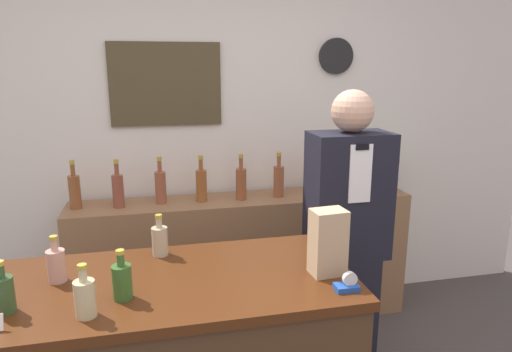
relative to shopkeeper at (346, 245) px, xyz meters
The scene contains 19 objects.
back_wall 1.29m from the shopkeeper, 121.12° to the left, with size 5.20×0.09×2.70m.
back_shelf 0.96m from the shopkeeper, 118.88° to the left, with size 2.34×0.38×0.91m.
shopkeeper is the anchor object (origin of this frame).
potted_plant 1.01m from the shopkeeper, 53.63° to the left, with size 0.30×0.30×0.37m.
paper_bag 0.71m from the shopkeeper, 120.86° to the right, with size 0.14×0.11×0.27m.
tape_dispenser 0.80m from the shopkeeper, 113.63° to the right, with size 0.09×0.06×0.07m.
counter_bottle_0 1.66m from the shopkeeper, 158.41° to the right, with size 0.07×0.07×0.19m.
counter_bottle_1 1.47m from the shopkeeper, 164.14° to the right, with size 0.07×0.07×0.19m.
counter_bottle_2 1.45m from the shopkeeper, 151.06° to the right, with size 0.07×0.07×0.19m.
counter_bottle_3 1.31m from the shopkeeper, 152.39° to the right, with size 0.07×0.07×0.19m.
counter_bottle_4 1.05m from the shopkeeper, 167.32° to the right, with size 0.07×0.07×0.19m.
shelf_bottle_0 1.72m from the shopkeeper, 152.55° to the left, with size 0.07×0.07×0.31m.
shelf_bottle_1 1.47m from the shopkeeper, 148.98° to the left, with size 0.07×0.07×0.31m.
shelf_bottle_2 1.26m from the shopkeeper, 141.53° to the left, with size 0.07×0.07×0.31m.
shelf_bottle_3 1.06m from the shopkeeper, 132.86° to the left, with size 0.07×0.07×0.31m.
shelf_bottle_4 0.89m from the shopkeeper, 120.64° to the left, with size 0.07×0.07×0.31m.
shelf_bottle_5 0.80m from the shopkeeper, 103.03° to the left, with size 0.07×0.07×0.31m.
shelf_bottle_6 0.80m from the shopkeeper, 83.30° to the left, with size 0.07×0.07×0.31m.
shelf_bottle_7 0.88m from the shopkeeper, 65.42° to the left, with size 0.07×0.07×0.31m.
Camera 1 is at (-0.39, -1.20, 1.81)m, focal length 32.00 mm.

